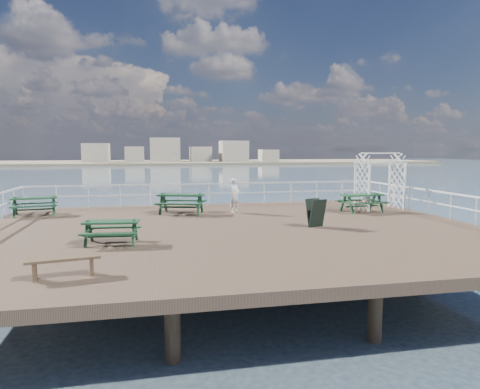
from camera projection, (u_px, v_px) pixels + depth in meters
name	position (u px, v px, depth m)	size (l,w,h in m)	color
ground	(234.00, 232.00, 15.38)	(18.00, 14.00, 0.30)	brown
sea_backdrop	(196.00, 159.00, 148.48)	(300.00, 300.00, 9.20)	#3D5266
railing	(221.00, 196.00, 17.76)	(17.77, 13.76, 1.10)	silver
picnic_table_a	(34.00, 202.00, 18.23)	(2.03, 1.74, 0.88)	#133621
picnic_table_b	(181.00, 199.00, 18.76)	(2.36, 2.10, 0.96)	#133621
picnic_table_c	(362.00, 199.00, 19.23)	(2.04, 1.72, 0.91)	#133621
picnic_table_d	(111.00, 227.00, 12.69)	(1.73, 1.45, 0.78)	#133621
flat_bench_near	(63.00, 262.00, 9.37)	(1.59, 0.65, 0.44)	brown
trellis_arbor	(380.00, 184.00, 20.02)	(2.28, 1.42, 2.67)	silver
sandwich_board	(316.00, 213.00, 15.48)	(0.74, 0.64, 1.04)	black
person	(235.00, 195.00, 18.97)	(0.56, 0.37, 1.54)	silver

